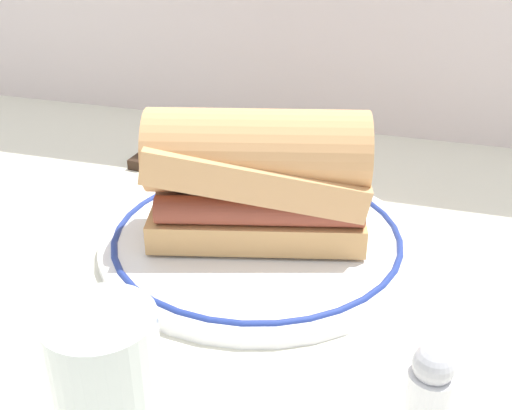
# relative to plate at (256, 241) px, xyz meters

# --- Properties ---
(ground_plane) EXTENTS (1.50, 1.50, 0.00)m
(ground_plane) POSITION_rel_plate_xyz_m (0.01, 0.00, -0.01)
(ground_plane) COLOR silver
(plate) EXTENTS (0.29, 0.29, 0.01)m
(plate) POSITION_rel_plate_xyz_m (0.00, 0.00, 0.00)
(plate) COLOR white
(plate) RESTS_ON ground_plane
(sausage_sandwich) EXTENTS (0.21, 0.13, 0.12)m
(sausage_sandwich) POSITION_rel_plate_xyz_m (-0.00, 0.00, 0.07)
(sausage_sandwich) COLOR tan
(sausage_sandwich) RESTS_ON plate
(drinking_glass) EXTENTS (0.06, 0.06, 0.10)m
(drinking_glass) POSITION_rel_plate_xyz_m (-0.02, -0.25, 0.04)
(drinking_glass) COLOR silver
(drinking_glass) RESTS_ON ground_plane
(salt_shaker) EXTENTS (0.03, 0.03, 0.07)m
(salt_shaker) POSITION_rel_plate_xyz_m (0.16, -0.18, 0.03)
(salt_shaker) COLOR white
(salt_shaker) RESTS_ON ground_plane
(butter_knife) EXTENTS (0.03, 0.15, 0.01)m
(butter_knife) POSITION_rel_plate_xyz_m (-0.18, 0.18, -0.00)
(butter_knife) COLOR silver
(butter_knife) RESTS_ON ground_plane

